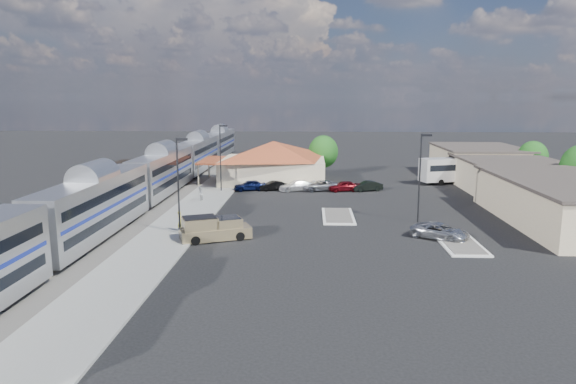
{
  "coord_description": "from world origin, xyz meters",
  "views": [
    {
      "loc": [
        1.08,
        -51.48,
        12.55
      ],
      "look_at": [
        -1.31,
        1.16,
        2.8
      ],
      "focal_mm": 32.0,
      "sensor_mm": 36.0,
      "label": 1
    }
  ],
  "objects_px": {
    "suv": "(440,231)",
    "station_depot": "(273,162)",
    "pickup_truck": "(215,229)",
    "coach_bus": "(459,169)"
  },
  "relations": [
    {
      "from": "pickup_truck",
      "to": "suv",
      "type": "xyz_separation_m",
      "value": [
        20.08,
        1.21,
        -0.3
      ]
    },
    {
      "from": "pickup_truck",
      "to": "suv",
      "type": "distance_m",
      "value": 20.12
    },
    {
      "from": "suv",
      "to": "station_depot",
      "type": "bearing_deg",
      "value": 64.14
    },
    {
      "from": "station_depot",
      "to": "pickup_truck",
      "type": "distance_m",
      "value": 31.73
    },
    {
      "from": "station_depot",
      "to": "coach_bus",
      "type": "relative_size",
      "value": 1.52
    },
    {
      "from": "station_depot",
      "to": "coach_bus",
      "type": "xyz_separation_m",
      "value": [
        27.44,
        0.68,
        -0.95
      ]
    },
    {
      "from": "coach_bus",
      "to": "suv",
      "type": "bearing_deg",
      "value": 144.57
    },
    {
      "from": "pickup_truck",
      "to": "coach_bus",
      "type": "distance_m",
      "value": 44.22
    },
    {
      "from": "station_depot",
      "to": "pickup_truck",
      "type": "bearing_deg",
      "value": -95.14
    },
    {
      "from": "pickup_truck",
      "to": "suv",
      "type": "relative_size",
      "value": 1.28
    }
  ]
}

